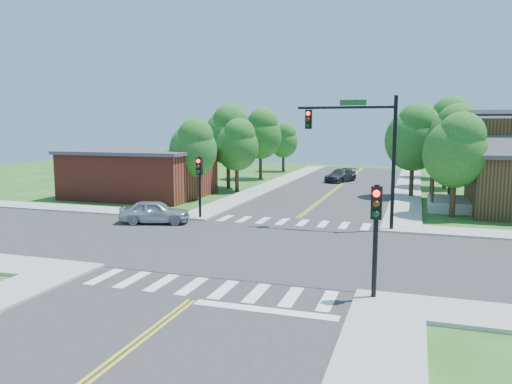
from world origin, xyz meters
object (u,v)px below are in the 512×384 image
(car_silver, at_px, (155,212))
(car_dgrey, at_px, (341,176))
(signal_mast_ne, at_px, (362,140))
(signal_pole_se, at_px, (376,220))
(signal_pole_nw, at_px, (199,176))

(car_silver, bearing_deg, car_dgrey, -31.92)
(signal_mast_ne, distance_m, signal_pole_se, 11.55)
(signal_mast_ne, relative_size, car_silver, 1.69)
(signal_pole_se, relative_size, car_silver, 0.89)
(signal_pole_se, height_order, signal_pole_nw, same)
(signal_pole_se, bearing_deg, car_dgrey, 100.15)
(signal_pole_se, bearing_deg, car_silver, 145.12)
(signal_pole_se, distance_m, car_dgrey, 34.26)
(car_silver, bearing_deg, signal_pole_nw, -58.17)
(signal_pole_se, xyz_separation_m, car_dgrey, (-6.03, 33.67, -2.02))
(signal_mast_ne, bearing_deg, car_dgrey, 100.94)
(car_silver, bearing_deg, signal_pole_se, -140.74)
(signal_mast_ne, relative_size, car_dgrey, 1.51)
(signal_pole_se, distance_m, signal_pole_nw, 15.84)
(signal_mast_ne, xyz_separation_m, signal_pole_se, (1.69, -11.21, -2.19))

